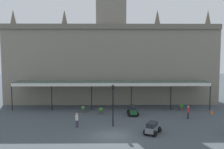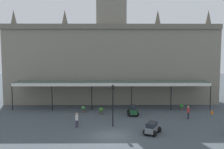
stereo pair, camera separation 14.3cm
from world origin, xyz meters
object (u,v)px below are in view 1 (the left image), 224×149
object	(u,v)px
traffic_cone	(212,112)
planter_forecourt_centre	(181,107)
pedestrian_crossing_forecourt	(77,119)
planter_near_kerb	(101,111)
car_green_estate	(133,111)
pedestrian_near_entrance	(188,112)
planter_by_canopy	(83,109)
victorian_lamppost	(113,100)
car_grey_estate	(152,129)

from	to	relation	value
traffic_cone	planter_forecourt_centre	world-z (taller)	planter_forecourt_centre
pedestrian_crossing_forecourt	traffic_cone	bearing A→B (deg)	18.65
planter_forecourt_centre	planter_near_kerb	world-z (taller)	same
car_green_estate	pedestrian_near_entrance	size ratio (longest dim) A/B	1.35
planter_by_canopy	victorian_lamppost	bearing A→B (deg)	-58.73
pedestrian_crossing_forecourt	planter_near_kerb	world-z (taller)	pedestrian_crossing_forecourt
pedestrian_near_entrance	victorian_lamppost	world-z (taller)	victorian_lamppost
car_grey_estate	traffic_cone	size ratio (longest dim) A/B	4.00
car_grey_estate	planter_near_kerb	world-z (taller)	car_grey_estate
planter_near_kerb	traffic_cone	bearing A→B (deg)	0.09
car_grey_estate	pedestrian_near_entrance	size ratio (longest dim) A/B	1.46
planter_forecourt_centre	car_green_estate	bearing A→B (deg)	-159.47
traffic_cone	pedestrian_near_entrance	bearing A→B (deg)	-148.47
pedestrian_near_entrance	planter_by_canopy	distance (m)	14.20
victorian_lamppost	planter_by_canopy	world-z (taller)	victorian_lamppost
car_green_estate	pedestrian_near_entrance	xyz separation A→B (m)	(6.89, -1.99, 0.34)
victorian_lamppost	pedestrian_near_entrance	bearing A→B (deg)	18.64
car_grey_estate	victorian_lamppost	xyz separation A→B (m)	(-4.10, 2.69, 2.48)
traffic_cone	planter_by_canopy	size ratio (longest dim) A/B	0.63
pedestrian_near_entrance	planter_by_canopy	world-z (taller)	pedestrian_near_entrance
pedestrian_near_entrance	car_grey_estate	bearing A→B (deg)	-133.17
car_green_estate	traffic_cone	distance (m)	10.97
car_grey_estate	planter_near_kerb	xyz separation A→B (m)	(-5.65, 8.42, -0.07)
traffic_cone	planter_near_kerb	world-z (taller)	planter_near_kerb
car_green_estate	planter_forecourt_centre	size ratio (longest dim) A/B	2.35
pedestrian_crossing_forecourt	traffic_cone	world-z (taller)	pedestrian_crossing_forecourt
pedestrian_near_entrance	planter_forecourt_centre	bearing A→B (deg)	84.69
car_green_estate	traffic_cone	bearing A→B (deg)	2.60
planter_by_canopy	planter_forecourt_centre	distance (m)	14.27
planter_forecourt_centre	planter_near_kerb	bearing A→B (deg)	-168.99
car_grey_estate	pedestrian_crossing_forecourt	world-z (taller)	pedestrian_crossing_forecourt
pedestrian_crossing_forecourt	planter_near_kerb	size ratio (longest dim) A/B	1.74
planter_by_canopy	planter_near_kerb	world-z (taller)	same
pedestrian_near_entrance	planter_near_kerb	world-z (taller)	pedestrian_near_entrance
planter_by_canopy	planter_forecourt_centre	xyz separation A→B (m)	(14.21, 1.28, 0.00)
pedestrian_crossing_forecourt	car_grey_estate	bearing A→B (deg)	-16.42
traffic_cone	planter_forecourt_centre	bearing A→B (deg)	148.15
victorian_lamppost	traffic_cone	world-z (taller)	victorian_lamppost
planter_forecourt_centre	planter_near_kerb	xyz separation A→B (m)	(-11.68, -2.27, 0.00)
car_green_estate	traffic_cone	xyz separation A→B (m)	(10.95, 0.50, -0.26)
car_grey_estate	pedestrian_crossing_forecourt	bearing A→B (deg)	163.58
planter_forecourt_centre	pedestrian_near_entrance	bearing A→B (deg)	-95.31
car_green_estate	planter_near_kerb	bearing A→B (deg)	173.76
pedestrian_crossing_forecourt	victorian_lamppost	distance (m)	4.64
car_grey_estate	car_green_estate	xyz separation A→B (m)	(-1.31, 7.95, 0.00)
car_grey_estate	car_green_estate	world-z (taller)	same
victorian_lamppost	planter_near_kerb	xyz separation A→B (m)	(-1.55, 5.73, -2.55)
planter_near_kerb	pedestrian_near_entrance	bearing A→B (deg)	-12.39
car_grey_estate	pedestrian_near_entrance	distance (m)	8.17
traffic_cone	car_green_estate	bearing A→B (deg)	-177.40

